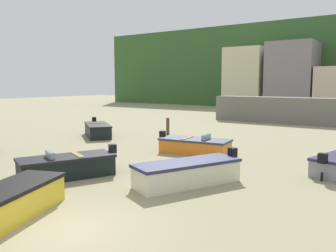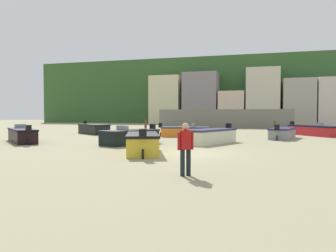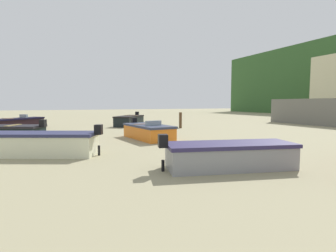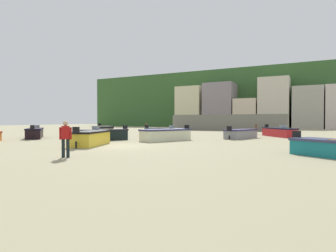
# 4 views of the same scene
# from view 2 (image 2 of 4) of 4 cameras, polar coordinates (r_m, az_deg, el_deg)

# --- Properties ---
(ground_plane) EXTENTS (160.00, 160.00, 0.00)m
(ground_plane) POSITION_cam_2_polar(r_m,az_deg,el_deg) (15.60, 3.06, -4.85)
(ground_plane) COLOR gray
(headland_hill) EXTENTS (90.00, 32.00, 13.70)m
(headland_hill) POSITION_cam_2_polar(r_m,az_deg,el_deg) (81.34, 13.15, 5.50)
(headland_hill) COLOR #335B2C
(headland_hill) RESTS_ON ground
(harbor_pier) EXTENTS (18.09, 2.40, 2.58)m
(harbor_pier) POSITION_cam_2_polar(r_m,az_deg,el_deg) (45.34, 9.89, 1.28)
(harbor_pier) COLOR slate
(harbor_pier) RESTS_ON ground
(townhouse_far_left) EXTENTS (5.95, 5.44, 9.42)m
(townhouse_far_left) POSITION_cam_2_polar(r_m,az_deg,el_deg) (64.29, -0.21, 4.58)
(townhouse_far_left) COLOR beige
(townhouse_far_left) RESTS_ON ground
(townhouse_left) EXTENTS (6.51, 6.22, 9.87)m
(townhouse_left) POSITION_cam_2_polar(r_m,az_deg,el_deg) (63.18, 5.93, 4.82)
(townhouse_left) COLOR gray
(townhouse_left) RESTS_ON ground
(townhouse_centre_left) EXTENTS (4.71, 6.60, 6.19)m
(townhouse_centre_left) POSITION_cam_2_polar(r_m,az_deg,el_deg) (62.60, 11.28, 3.13)
(townhouse_centre_left) COLOR beige
(townhouse_centre_left) RESTS_ON ground
(townhouse_centre) EXTENTS (5.87, 5.13, 10.30)m
(townhouse_centre) POSITION_cam_2_polar(r_m,az_deg,el_deg) (61.79, 16.42, 5.01)
(townhouse_centre) COLOR beige
(townhouse_centre) RESTS_ON ground
(townhouse_centre_right) EXTENTS (5.41, 5.22, 8.19)m
(townhouse_centre_right) POSITION_cam_2_polar(r_m,az_deg,el_deg) (62.18, 22.08, 3.95)
(townhouse_centre_right) COLOR #A49F92
(townhouse_centre_right) RESTS_ON ground
(townhouse_right) EXTENTS (6.88, 6.58, 8.23)m
(townhouse_right) POSITION_cam_2_polar(r_m,az_deg,el_deg) (63.90, 27.70, 3.83)
(townhouse_right) COLOR beige
(townhouse_right) RESTS_ON ground
(boat_black_0) EXTENTS (4.17, 3.69, 1.27)m
(boat_black_0) POSITION_cam_2_polar(r_m,az_deg,el_deg) (31.62, -13.05, -0.52)
(boat_black_0) COLOR black
(boat_black_0) RESTS_ON ground
(boat_yellow_2) EXTENTS (2.81, 4.34, 1.27)m
(boat_yellow_2) POSITION_cam_2_polar(r_m,az_deg,el_deg) (15.69, -4.56, -3.04)
(boat_yellow_2) COLOR gold
(boat_yellow_2) RESTS_ON ground
(boat_black_3) EXTENTS (3.01, 4.23, 1.24)m
(boat_black_3) POSITION_cam_2_polar(r_m,az_deg,el_deg) (20.29, -6.67, -1.92)
(boat_black_3) COLOR black
(boat_black_3) RESTS_ON ground
(boat_black_4) EXTENTS (4.55, 4.29, 1.24)m
(boat_black_4) POSITION_cam_2_polar(r_m,az_deg,el_deg) (23.92, -24.45, -1.49)
(boat_black_4) COLOR black
(boat_black_4) RESTS_ON ground
(boat_orange_5) EXTENTS (4.32, 2.13, 1.16)m
(boat_orange_5) POSITION_cam_2_polar(r_m,az_deg,el_deg) (27.01, 3.03, -1.00)
(boat_orange_5) COLOR orange
(boat_orange_5) RESTS_ON ground
(boat_grey_6) EXTENTS (2.40, 4.49, 1.16)m
(boat_grey_6) POSITION_cam_2_polar(r_m,az_deg,el_deg) (26.50, 19.64, -1.20)
(boat_grey_6) COLOR gray
(boat_grey_6) RESTS_ON ground
(boat_cream_7) EXTENTS (3.13, 4.59, 1.26)m
(boat_cream_7) POSITION_cam_2_polar(r_m,az_deg,el_deg) (21.00, 7.62, -1.78)
(boat_cream_7) COLOR beige
(boat_cream_7) RESTS_ON ground
(boat_red_9) EXTENTS (3.86, 5.04, 1.22)m
(boat_red_9) POSITION_cam_2_polar(r_m,az_deg,el_deg) (31.15, 24.23, -0.72)
(boat_red_9) COLOR red
(boat_red_9) RESTS_ON ground
(mooring_post_near_water) EXTENTS (0.23, 0.23, 1.20)m
(mooring_post_near_water) POSITION_cam_2_polar(r_m,az_deg,el_deg) (35.32, 18.40, -0.12)
(mooring_post_near_water) COLOR #503728
(mooring_post_near_water) RESTS_ON ground
(mooring_post_mid_beach) EXTENTS (0.24, 0.24, 1.35)m
(mooring_post_mid_beach) POSITION_cam_2_polar(r_m,az_deg,el_deg) (33.01, -3.98, -0.03)
(mooring_post_mid_beach) COLOR #503924
(mooring_post_mid_beach) RESTS_ON ground
(beach_walker_foreground) EXTENTS (0.48, 0.48, 1.62)m
(beach_walker_foreground) POSITION_cam_2_polar(r_m,az_deg,el_deg) (9.79, 3.13, -3.34)
(beach_walker_foreground) COLOR black
(beach_walker_foreground) RESTS_ON ground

